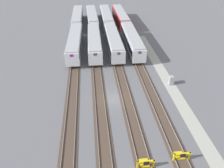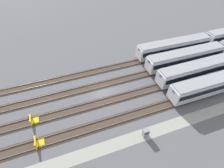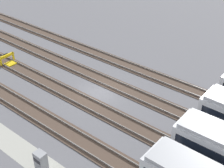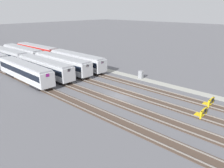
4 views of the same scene
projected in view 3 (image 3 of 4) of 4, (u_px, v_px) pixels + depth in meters
name	position (u px, v px, depth m)	size (l,w,h in m)	color
ground_plane	(99.00, 93.00, 32.81)	(400.00, 400.00, 0.00)	#5B5B60
service_walkway	(17.00, 148.00, 25.97)	(54.00, 2.00, 0.01)	#9E9E93
rail_track_nearest	(52.00, 124.00, 28.51)	(90.00, 2.23, 0.21)	#47382D
rail_track_near_inner	(85.00, 102.00, 31.36)	(90.00, 2.24, 0.21)	#47382D
rail_track_middle	(112.00, 84.00, 34.21)	(90.00, 2.24, 0.21)	#47382D
rail_track_far_inner	(135.00, 68.00, 37.05)	(90.00, 2.23, 0.21)	#47382D
bumper_stop_near_inner_track	(8.00, 60.00, 37.84)	(1.34, 2.00, 1.22)	gold
electrical_cabinet	(41.00, 161.00, 23.67)	(0.90, 0.73, 1.60)	gray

